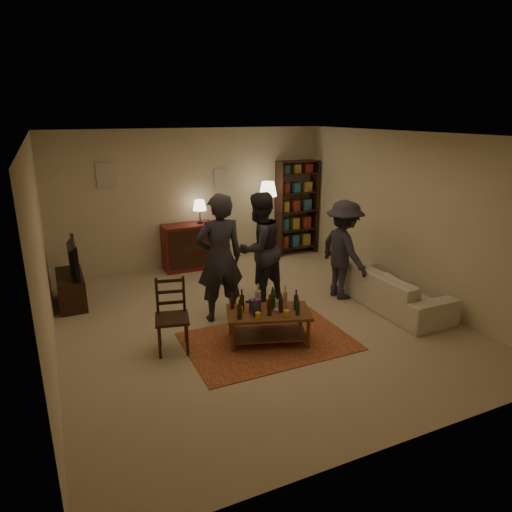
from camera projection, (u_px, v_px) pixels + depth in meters
floor at (255, 320)px, 6.84m from camera, size 6.00×6.00×0.00m
room_shell at (159, 177)px, 8.63m from camera, size 6.00×6.00×6.00m
rug at (268, 341)px, 6.20m from camera, size 2.20×1.50×0.01m
coffee_table at (267, 315)px, 6.08m from camera, size 1.24×0.92×0.79m
dining_chair at (172, 312)px, 5.88m from camera, size 0.51×0.51×0.98m
tv_stand at (70, 281)px, 7.32m from camera, size 0.40×1.00×1.06m
dresser at (189, 245)px, 8.98m from camera, size 1.00×0.50×1.36m
bookshelf at (297, 207)px, 9.83m from camera, size 0.90×0.34×2.02m
floor_lamp at (268, 195)px, 9.12m from camera, size 0.36×0.36×1.66m
sofa at (391, 288)px, 7.28m from camera, size 0.81×2.08×0.61m
person_left at (220, 258)px, 6.61m from camera, size 0.73×0.50×1.91m
person_right at (259, 249)px, 7.27m from camera, size 1.06×0.94×1.81m
person_by_sofa at (344, 250)px, 7.47m from camera, size 0.64×1.08×1.65m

